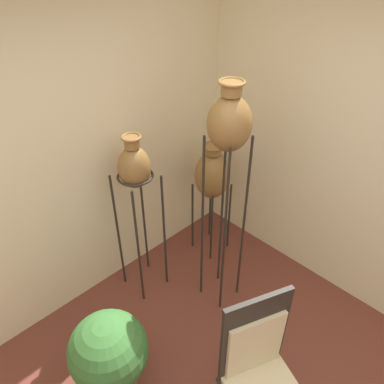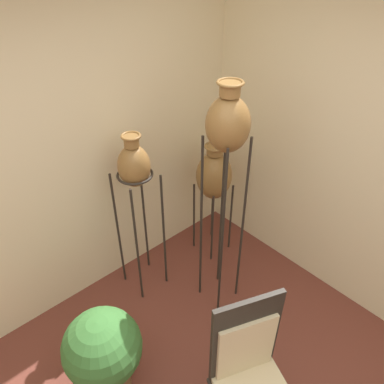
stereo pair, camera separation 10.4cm
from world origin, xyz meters
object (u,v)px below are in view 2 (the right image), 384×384
vase_stand_medium (135,171)px  vase_stand_short (214,176)px  chair (252,376)px  potted_plant (103,351)px  vase_stand_tall (228,130)px

vase_stand_medium → vase_stand_short: (0.78, -0.09, -0.35)m
chair → potted_plant: size_ratio=1.61×
vase_stand_tall → vase_stand_medium: size_ratio=1.29×
vase_stand_short → chair: 1.77m
vase_stand_tall → chair: bearing=-126.9°
vase_stand_medium → vase_stand_tall: bearing=-54.8°
vase_stand_medium → potted_plant: vase_stand_medium is taller
vase_stand_tall → vase_stand_short: (0.38, 0.48, -0.76)m
vase_stand_short → chair: vase_stand_short is taller
vase_stand_tall → vase_stand_short: vase_stand_tall is taller
vase_stand_medium → vase_stand_short: vase_stand_medium is taller
potted_plant → vase_stand_medium: bearing=38.7°
chair → vase_stand_short: bearing=74.6°
chair → potted_plant: (-0.50, 0.85, -0.24)m
vase_stand_medium → potted_plant: bearing=-141.3°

